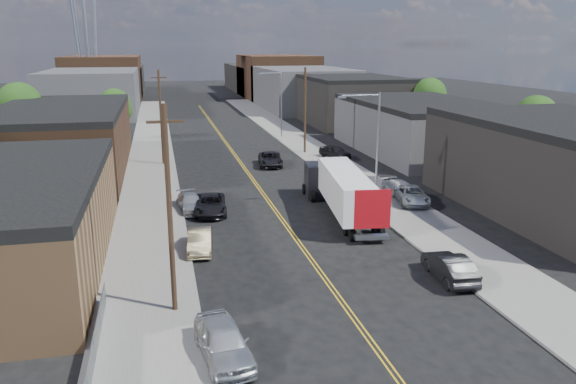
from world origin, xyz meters
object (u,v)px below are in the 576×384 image
semi_truck (339,188)px  car_left_a (223,342)px  car_left_c (210,204)px  car_left_d (191,203)px  car_right_lot_a (412,195)px  car_right_lot_c (335,152)px  car_right_lot_b (401,189)px  car_left_b (200,241)px  car_ahead_truck (270,159)px  car_right_oncoming (450,267)px

semi_truck → car_left_a: (-10.89, -18.36, -1.28)m
car_left_c → car_left_d: 1.74m
car_right_lot_a → car_right_lot_c: car_right_lot_c is taller
car_right_lot_b → car_left_d: bearing=170.7°
car_left_a → car_right_lot_a: car_left_a is taller
semi_truck → car_right_lot_c: size_ratio=3.36×
car_left_b → semi_truck: bearing=32.6°
car_right_lot_c → car_left_a: bearing=-136.2°
car_left_d → car_right_lot_a: (17.40, -2.28, 0.18)m
car_left_c → car_right_lot_a: size_ratio=1.06×
car_left_a → car_right_lot_b: bearing=43.9°
car_left_d → car_right_lot_c: (17.03, 16.84, 0.23)m
semi_truck → car_right_lot_b: size_ratio=3.22×
car_left_c → car_right_lot_b: 16.02m
car_right_lot_a → car_left_b: bearing=-147.4°
car_left_a → car_right_lot_a: 26.12m
semi_truck → car_right_lot_c: (6.14, 20.24, -1.20)m
car_ahead_truck → car_right_lot_c: bearing=21.3°
car_left_a → car_left_c: car_left_a is taller
car_right_lot_b → car_left_a: bearing=-137.5°
car_right_oncoming → car_ahead_truck: car_right_oncoming is taller
car_left_a → car_right_lot_c: car_right_lot_c is taller
car_right_lot_a → car_ahead_truck: (-8.15, 17.24, -0.10)m
semi_truck → car_right_lot_b: semi_truck is taller
car_left_b → car_left_d: size_ratio=0.93×
semi_truck → car_right_lot_c: semi_truck is taller
semi_truck → car_right_lot_a: bearing=17.3°
car_right_lot_c → semi_truck: bearing=-129.2°
car_right_oncoming → car_right_lot_c: size_ratio=1.07×
car_left_c → car_left_b: bearing=-95.2°
car_left_d → car_ahead_truck: size_ratio=0.85×
car_right_oncoming → car_right_lot_b: 16.84m
semi_truck → car_ahead_truck: bearing=102.6°
car_right_lot_a → car_right_lot_c: bearing=102.5°
semi_truck → car_ahead_truck: semi_truck is taller
car_left_d → car_right_oncoming: car_right_oncoming is taller
semi_truck → car_right_lot_a: (6.51, 1.12, -1.24)m
car_right_lot_b → car_right_oncoming: bearing=-113.7°
car_right_lot_c → car_ahead_truck: size_ratio=0.81×
semi_truck → car_left_c: bearing=173.5°
car_left_d → car_right_lot_b: size_ratio=1.00×
car_left_a → car_right_oncoming: 14.03m
car_right_lot_a → car_right_lot_b: bearing=101.4°
car_left_c → car_right_lot_b: size_ratio=1.17×
semi_truck → car_left_d: 11.50m
car_left_b → car_right_lot_a: bearing=26.5°
car_left_b → car_right_lot_c: bearing=61.9°
car_left_a → car_ahead_truck: car_left_a is taller
car_right_lot_c → car_ahead_truck: (-7.78, -1.88, -0.15)m
car_left_b → car_right_lot_b: size_ratio=0.93×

